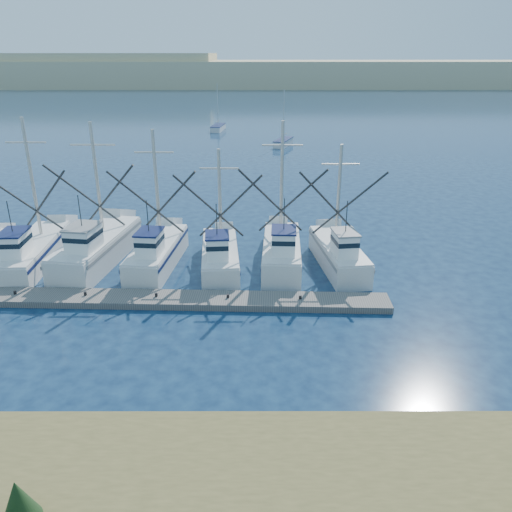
# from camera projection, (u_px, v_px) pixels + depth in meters

# --- Properties ---
(ground) EXTENTS (500.00, 500.00, 0.00)m
(ground) POSITION_uv_depth(u_px,v_px,m) (311.00, 367.00, 22.14)
(ground) COLOR #0B1B34
(ground) RESTS_ON ground
(floating_dock) EXTENTS (27.92, 2.89, 0.37)m
(floating_dock) POSITION_uv_depth(u_px,v_px,m) (139.00, 299.00, 27.86)
(floating_dock) COLOR #67625C
(floating_dock) RESTS_ON ground
(dune_ridge) EXTENTS (360.00, 60.00, 10.00)m
(dune_ridge) POSITION_uv_depth(u_px,v_px,m) (261.00, 73.00, 214.74)
(dune_ridge) COLOR tan
(dune_ridge) RESTS_ON ground
(trawler_fleet) EXTENTS (26.83, 9.28, 9.25)m
(trawler_fleet) POSITION_uv_depth(u_px,v_px,m) (152.00, 253.00, 32.19)
(trawler_fleet) COLOR silver
(trawler_fleet) RESTS_ON ground
(sailboat_near) EXTENTS (3.33, 5.91, 8.10)m
(sailboat_near) POSITION_uv_depth(u_px,v_px,m) (283.00, 142.00, 75.00)
(sailboat_near) COLOR silver
(sailboat_near) RESTS_ON ground
(sailboat_far) EXTENTS (2.43, 6.35, 8.10)m
(sailboat_far) POSITION_uv_depth(u_px,v_px,m) (218.00, 128.00, 89.72)
(sailboat_far) COLOR silver
(sailboat_far) RESTS_ON ground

